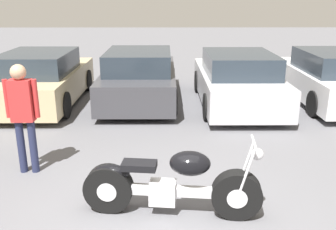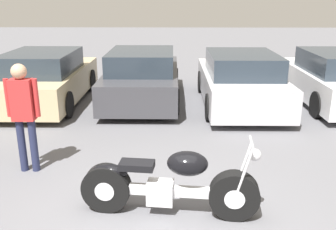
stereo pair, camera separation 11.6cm
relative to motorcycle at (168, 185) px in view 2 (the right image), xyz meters
The scene contains 6 objects.
motorcycle is the anchor object (origin of this frame).
parked_car_champagne 6.22m from the motorcycle, 121.90° to the left, with size 1.93×4.24×1.38m.
parked_car_dark_grey 5.57m from the motorcycle, 97.77° to the left, with size 1.93×4.24×1.38m.
parked_car_silver 5.42m from the motorcycle, 70.83° to the left, with size 1.93×4.24×1.38m.
parked_car_white 6.86m from the motorcycle, 51.13° to the left, with size 1.93×4.24×1.38m.
person_standing 2.66m from the motorcycle, 151.28° to the left, with size 0.52×0.24×1.76m.
Camera 2 is at (0.09, -3.82, 2.74)m, focal length 40.00 mm.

